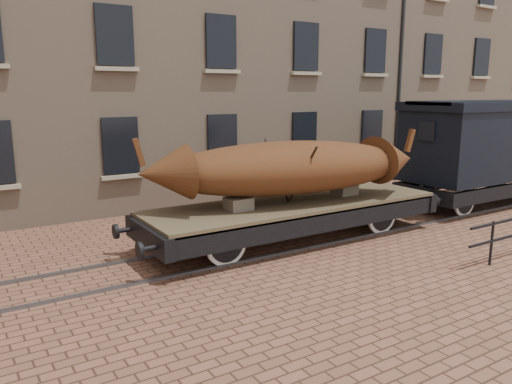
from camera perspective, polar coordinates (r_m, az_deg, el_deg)
ground at (r=12.80m, az=2.96°, el=-5.87°), size 90.00×90.00×0.00m
warehouse_cream at (r=22.58m, az=-5.78°, el=19.52°), size 40.00×10.19×14.00m
rail_track at (r=12.79m, az=2.96°, el=-5.74°), size 30.00×1.52×0.06m
flatcar_wagon at (r=12.81m, az=4.46°, el=-2.01°), size 8.86×2.40×1.34m
iron_boat at (r=12.47m, az=3.78°, el=2.83°), size 7.56×3.22×1.77m
goods_van at (r=18.34m, az=24.68°, el=5.39°), size 6.80×2.48×3.51m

